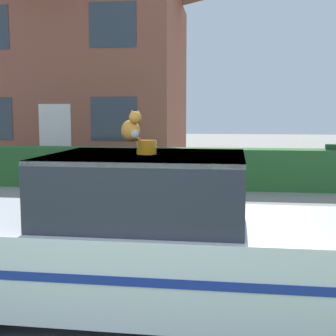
{
  "coord_description": "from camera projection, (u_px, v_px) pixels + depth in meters",
  "views": [
    {
      "loc": [
        0.84,
        -1.37,
        1.83
      ],
      "look_at": [
        0.0,
        5.18,
        1.05
      ],
      "focal_mm": 50.0,
      "sensor_mm": 36.0,
      "label": 1
    }
  ],
  "objects": [
    {
      "name": "road_strip",
      "position": [
        161.0,
        253.0,
        6.11
      ],
      "size": [
        28.0,
        6.33,
        0.01
      ],
      "primitive_type": "cube",
      "color": "#5B5B60",
      "rests_on": "ground"
    },
    {
      "name": "garden_hedge",
      "position": [
        193.0,
        168.0,
        11.42
      ],
      "size": [
        11.33,
        0.73,
        0.97
      ],
      "primitive_type": "cube",
      "color": "#2D662D",
      "rests_on": "ground"
    },
    {
      "name": "police_car",
      "position": [
        137.0,
        240.0,
        4.24
      ],
      "size": [
        4.14,
        1.66,
        1.58
      ],
      "rotation": [
        0.0,
        0.0,
        3.13
      ],
      "color": "black",
      "rests_on": "road_strip"
    },
    {
      "name": "cat",
      "position": [
        132.0,
        129.0,
        3.91
      ],
      "size": [
        0.24,
        0.31,
        0.27
      ],
      "rotation": [
        0.0,
        0.0,
        5.39
      ],
      "color": "orange",
      "rests_on": "police_car"
    },
    {
      "name": "house_left",
      "position": [
        82.0,
        51.0,
        17.01
      ],
      "size": [
        7.4,
        6.76,
        7.97
      ],
      "color": "#93513D",
      "rests_on": "ground"
    }
  ]
}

